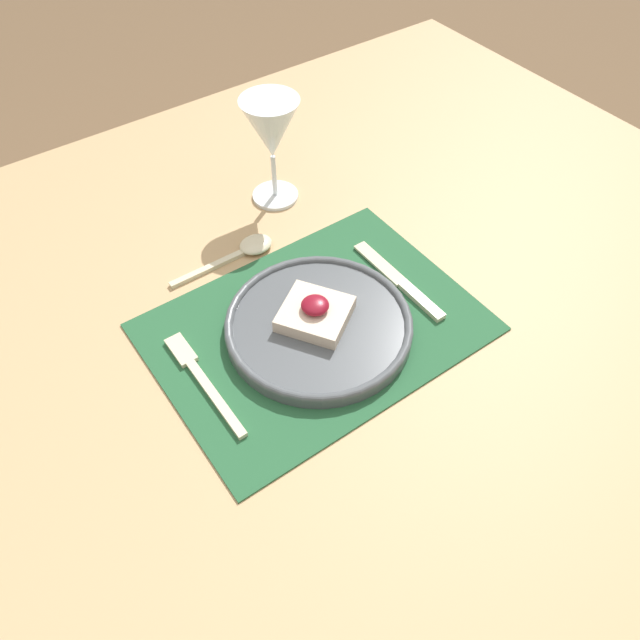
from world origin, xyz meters
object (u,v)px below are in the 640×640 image
object	(u,v)px
fork	(200,376)
knife	(404,285)
spoon	(246,249)
dinner_plate	(320,323)
wine_glass_near	(271,132)

from	to	relation	value
fork	knife	size ratio (longest dim) A/B	1.00
spoon	knife	bearing A→B (deg)	-50.45
dinner_plate	spoon	bearing A→B (deg)	90.17
wine_glass_near	spoon	bearing A→B (deg)	-141.14
dinner_plate	knife	world-z (taller)	dinner_plate
fork	knife	world-z (taller)	knife
spoon	wine_glass_near	world-z (taller)	wine_glass_near
fork	knife	distance (m)	0.32
dinner_plate	knife	bearing A→B (deg)	-1.85
knife	spoon	world-z (taller)	spoon
fork	wine_glass_near	bearing A→B (deg)	42.73
dinner_plate	fork	world-z (taller)	dinner_plate
wine_glass_near	dinner_plate	bearing A→B (deg)	-111.23
spoon	fork	bearing A→B (deg)	-132.28
fork	dinner_plate	bearing A→B (deg)	-7.37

